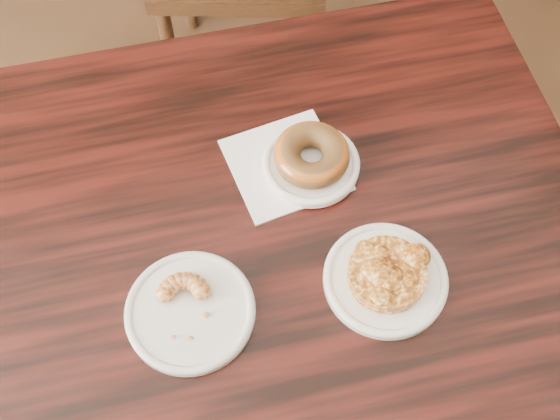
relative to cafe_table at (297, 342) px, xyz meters
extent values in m
cube|color=black|center=(0.00, 0.00, 0.00)|extent=(0.93, 0.93, 0.75)
cube|color=white|center=(0.01, 0.15, 0.38)|extent=(0.18, 0.18, 0.00)
cylinder|color=white|center=(0.05, 0.14, 0.39)|extent=(0.15, 0.15, 0.01)
cylinder|color=silver|center=(-0.17, -0.05, 0.38)|extent=(0.18, 0.18, 0.01)
cylinder|color=silver|center=(0.10, -0.07, 0.38)|extent=(0.17, 0.17, 0.01)
torus|color=brown|center=(0.05, 0.14, 0.41)|extent=(0.11, 0.11, 0.04)
camera|label=1|loc=(-0.14, -0.42, 1.28)|focal=45.00mm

